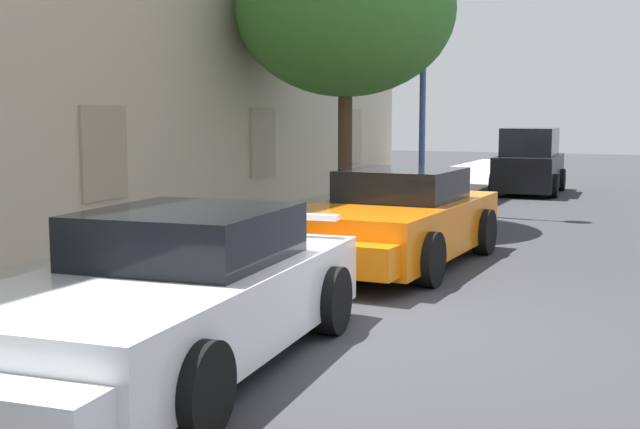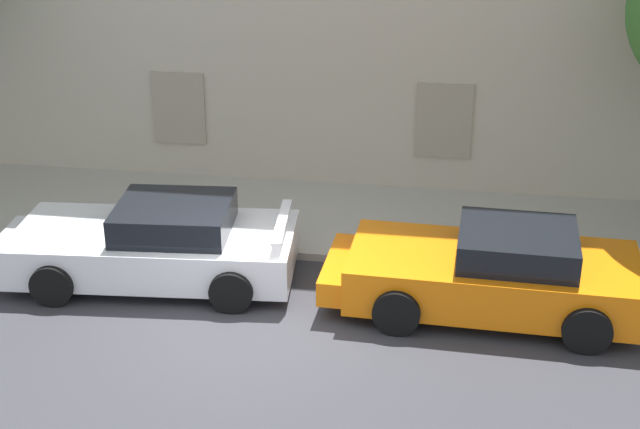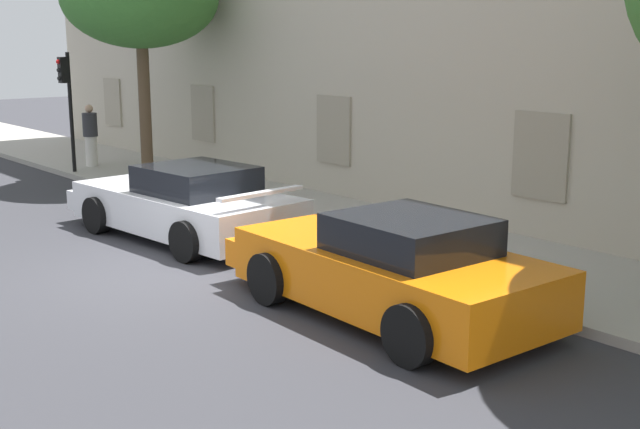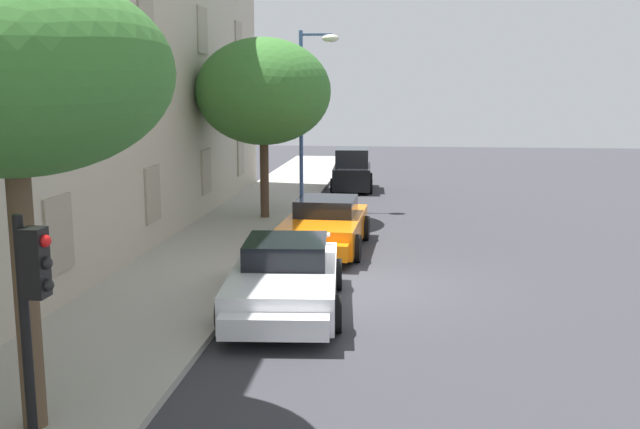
{
  "view_description": "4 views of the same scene",
  "coord_description": "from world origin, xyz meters",
  "px_view_note": "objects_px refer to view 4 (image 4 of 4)",
  "views": [
    {
      "loc": [
        -7.84,
        -2.64,
        2.21
      ],
      "look_at": [
        2.78,
        2.02,
        0.79
      ],
      "focal_mm": 46.17,
      "sensor_mm": 36.0,
      "label": 1
    },
    {
      "loc": [
        2.93,
        -11.73,
        7.25
      ],
      "look_at": [
        0.87,
        1.59,
        1.27
      ],
      "focal_mm": 51.71,
      "sensor_mm": 36.0,
      "label": 2
    },
    {
      "loc": [
        10.81,
        -6.05,
        3.54
      ],
      "look_at": [
        2.37,
        1.06,
        1.16
      ],
      "focal_mm": 45.56,
      "sensor_mm": 36.0,
      "label": 3
    },
    {
      "loc": [
        -15.8,
        -0.83,
        4.38
      ],
      "look_at": [
        2.46,
        1.2,
        1.18
      ],
      "focal_mm": 40.64,
      "sensor_mm": 36.0,
      "label": 4
    }
  ],
  "objects_px": {
    "tree_near_kerb": "(11,75)",
    "tree_midblock": "(263,92)",
    "traffic_light": "(33,317)",
    "sportscar_red_lead": "(285,281)",
    "street_lamp": "(312,88)",
    "sportscar_yellow_flank": "(324,228)",
    "hatchback_parked": "(352,171)"
  },
  "relations": [
    {
      "from": "hatchback_parked",
      "to": "tree_midblock",
      "type": "height_order",
      "value": "tree_midblock"
    },
    {
      "from": "sportscar_yellow_flank",
      "to": "tree_near_kerb",
      "type": "xyz_separation_m",
      "value": [
        -11.1,
        2.53,
        3.92
      ]
    },
    {
      "from": "sportscar_red_lead",
      "to": "sportscar_yellow_flank",
      "type": "relative_size",
      "value": 1.05
    },
    {
      "from": "tree_midblock",
      "to": "street_lamp",
      "type": "xyz_separation_m",
      "value": [
        2.37,
        -1.31,
        0.13
      ]
    },
    {
      "from": "tree_midblock",
      "to": "street_lamp",
      "type": "relative_size",
      "value": 0.94
    },
    {
      "from": "traffic_light",
      "to": "street_lamp",
      "type": "xyz_separation_m",
      "value": [
        19.71,
        -0.24,
        2.14
      ]
    },
    {
      "from": "sportscar_red_lead",
      "to": "street_lamp",
      "type": "xyz_separation_m",
      "value": [
        12.11,
        0.92,
        3.8
      ]
    },
    {
      "from": "traffic_light",
      "to": "hatchback_parked",
      "type": "bearing_deg",
      "value": -3.02
    },
    {
      "from": "sportscar_red_lead",
      "to": "tree_midblock",
      "type": "relative_size",
      "value": 0.88
    },
    {
      "from": "sportscar_red_lead",
      "to": "tree_midblock",
      "type": "distance_m",
      "value": 10.65
    },
    {
      "from": "hatchback_parked",
      "to": "sportscar_red_lead",
      "type": "bearing_deg",
      "value": 179.46
    },
    {
      "from": "tree_near_kerb",
      "to": "traffic_light",
      "type": "distance_m",
      "value": 3.24
    },
    {
      "from": "traffic_light",
      "to": "tree_near_kerb",
      "type": "bearing_deg",
      "value": 30.18
    },
    {
      "from": "sportscar_yellow_flank",
      "to": "tree_midblock",
      "type": "xyz_separation_m",
      "value": [
        4.24,
        2.43,
        3.65
      ]
    },
    {
      "from": "tree_midblock",
      "to": "sportscar_yellow_flank",
      "type": "bearing_deg",
      "value": -150.16
    },
    {
      "from": "sportscar_red_lead",
      "to": "street_lamp",
      "type": "relative_size",
      "value": 0.82
    },
    {
      "from": "sportscar_yellow_flank",
      "to": "street_lamp",
      "type": "height_order",
      "value": "street_lamp"
    },
    {
      "from": "tree_near_kerb",
      "to": "tree_midblock",
      "type": "relative_size",
      "value": 0.96
    },
    {
      "from": "tree_near_kerb",
      "to": "sportscar_red_lead",
      "type": "bearing_deg",
      "value": -22.54
    },
    {
      "from": "tree_near_kerb",
      "to": "street_lamp",
      "type": "bearing_deg",
      "value": -4.54
    },
    {
      "from": "sportscar_yellow_flank",
      "to": "hatchback_parked",
      "type": "distance_m",
      "value": 12.08
    },
    {
      "from": "sportscar_red_lead",
      "to": "hatchback_parked",
      "type": "xyz_separation_m",
      "value": [
        17.58,
        -0.17,
        0.23
      ]
    },
    {
      "from": "tree_midblock",
      "to": "street_lamp",
      "type": "height_order",
      "value": "street_lamp"
    },
    {
      "from": "traffic_light",
      "to": "sportscar_red_lead",
      "type": "bearing_deg",
      "value": -8.69
    },
    {
      "from": "sportscar_red_lead",
      "to": "tree_near_kerb",
      "type": "distance_m",
      "value": 7.23
    },
    {
      "from": "hatchback_parked",
      "to": "tree_near_kerb",
      "type": "bearing_deg",
      "value": 173.87
    },
    {
      "from": "street_lamp",
      "to": "tree_midblock",
      "type": "bearing_deg",
      "value": 150.94
    },
    {
      "from": "traffic_light",
      "to": "tree_midblock",
      "type": "bearing_deg",
      "value": 3.53
    },
    {
      "from": "sportscar_red_lead",
      "to": "tree_near_kerb",
      "type": "relative_size",
      "value": 0.91
    },
    {
      "from": "sportscar_yellow_flank",
      "to": "street_lamp",
      "type": "relative_size",
      "value": 0.78
    },
    {
      "from": "tree_near_kerb",
      "to": "traffic_light",
      "type": "xyz_separation_m",
      "value": [
        -2.0,
        -1.16,
        -2.27
      ]
    },
    {
      "from": "sportscar_red_lead",
      "to": "street_lamp",
      "type": "distance_m",
      "value": 12.73
    }
  ]
}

